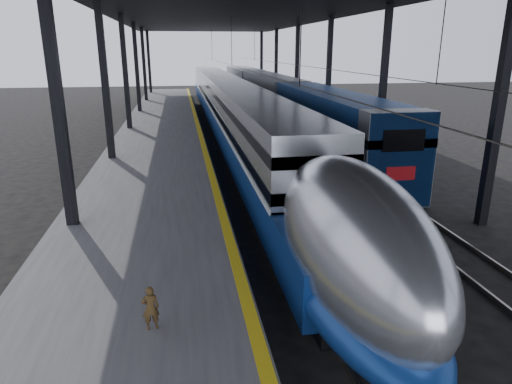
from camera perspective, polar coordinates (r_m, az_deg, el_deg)
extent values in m
plane|color=black|center=(12.42, 1.50, -14.98)|extent=(160.00, 160.00, 0.00)
cube|color=#4C4C4F|center=(30.95, -12.03, 5.56)|extent=(6.00, 80.00, 1.00)
cube|color=gold|center=(30.84, -6.86, 6.74)|extent=(0.30, 80.00, 0.01)
cube|color=slate|center=(31.17, -3.14, 5.21)|extent=(0.08, 80.00, 0.16)
cube|color=slate|center=(31.36, -0.52, 5.31)|extent=(0.08, 80.00, 0.16)
cube|color=slate|center=(32.09, 5.80, 5.50)|extent=(0.08, 80.00, 0.16)
cube|color=slate|center=(32.50, 8.27, 5.56)|extent=(0.08, 80.00, 0.16)
cube|color=black|center=(15.90, -23.31, 8.22)|extent=(0.35, 0.35, 9.00)
cube|color=black|center=(19.33, 28.00, 9.02)|extent=(0.35, 0.35, 9.00)
cube|color=black|center=(25.66, -18.25, 11.75)|extent=(0.35, 0.35, 9.00)
cube|color=black|center=(27.92, 15.58, 12.37)|extent=(0.35, 0.35, 9.00)
cube|color=black|center=(35.56, -15.95, 13.30)|extent=(0.35, 0.35, 9.00)
cube|color=black|center=(37.22, 9.05, 13.89)|extent=(0.35, 0.35, 9.00)
cube|color=black|center=(45.50, -14.64, 14.16)|extent=(0.35, 0.35, 9.00)
cube|color=black|center=(46.81, 5.12, 14.71)|extent=(0.35, 0.35, 9.00)
cube|color=black|center=(55.46, -13.79, 14.71)|extent=(0.35, 0.35, 9.00)
cube|color=black|center=(56.54, 2.52, 15.22)|extent=(0.35, 0.35, 9.00)
cube|color=black|center=(65.44, -13.20, 15.09)|extent=(0.35, 0.35, 9.00)
cube|color=black|center=(66.36, 0.68, 15.56)|extent=(0.35, 0.35, 9.00)
cube|color=black|center=(30.66, -2.21, 22.26)|extent=(18.00, 75.00, 0.45)
cylinder|color=slate|center=(30.58, -1.93, 15.24)|extent=(0.03, 74.00, 0.03)
cylinder|color=slate|center=(31.63, 7.41, 15.19)|extent=(0.03, 74.00, 0.03)
cube|color=#B6B9BE|center=(41.78, -3.93, 11.35)|extent=(2.86, 57.00, 3.94)
cube|color=navy|center=(40.45, -3.68, 9.40)|extent=(2.94, 62.00, 1.53)
cube|color=silver|center=(41.83, -3.92, 10.75)|extent=(2.96, 57.00, 0.10)
cube|color=black|center=(41.68, -3.96, 12.90)|extent=(2.90, 57.00, 0.41)
cube|color=black|center=(41.78, -3.93, 11.35)|extent=(2.90, 57.00, 0.41)
ellipsoid|color=#B6B9BE|center=(11.57, 11.83, -6.05)|extent=(2.86, 8.40, 3.94)
ellipsoid|color=navy|center=(12.06, 11.50, -11.00)|extent=(2.94, 8.40, 1.68)
ellipsoid|color=black|center=(9.11, 17.99, -7.80)|extent=(1.48, 2.20, 0.89)
cube|color=black|center=(12.45, 11.27, -14.19)|extent=(2.17, 2.60, 0.40)
cube|color=black|center=(32.75, -2.20, 6.04)|extent=(2.17, 2.60, 0.40)
cube|color=navy|center=(28.13, 9.50, 7.98)|extent=(3.02, 18.00, 4.10)
cube|color=gray|center=(20.51, 16.99, 3.98)|extent=(3.07, 1.20, 4.15)
cube|color=black|center=(19.79, 18.00, 6.14)|extent=(1.83, 0.06, 0.92)
cube|color=#AF0D13|center=(20.09, 17.63, 2.22)|extent=(1.29, 0.06, 0.59)
cube|color=gray|center=(46.37, 1.87, 11.84)|extent=(3.02, 18.00, 4.10)
cube|color=gray|center=(65.05, -1.48, 13.45)|extent=(3.02, 18.00, 4.10)
cube|color=black|center=(23.11, 13.99, 0.61)|extent=(2.37, 2.40, 0.36)
cube|color=black|center=(43.70, 2.62, 8.88)|extent=(2.37, 2.40, 0.36)
imported|color=#473217|center=(10.06, -13.05, -13.92)|extent=(0.39, 0.29, 0.99)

